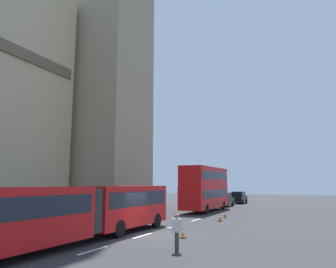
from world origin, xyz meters
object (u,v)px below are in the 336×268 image
double_decker_bus (205,187)px  pedestrian_near_cones (177,231)px  sedan_lead (224,200)px  traffic_cone_middle (220,218)px  traffic_cone_east (225,215)px  traffic_cone_west (183,233)px  articulated_bus (81,208)px  sedan_trailing (239,198)px

double_decker_bus → pedestrian_near_cones: bearing=-165.1°
pedestrian_near_cones → sedan_lead: bearing=11.1°
sedan_lead → traffic_cone_middle: size_ratio=7.59×
sedan_lead → traffic_cone_east: bearing=-164.6°
double_decker_bus → pedestrian_near_cones: (-21.23, -5.64, -1.80)m
sedan_lead → traffic_cone_west: (-25.95, -4.59, -0.63)m
pedestrian_near_cones → double_decker_bus: bearing=14.9°
sedan_lead → traffic_cone_middle: (-17.09, -4.25, -0.63)m
double_decker_bus → traffic_cone_middle: (-8.82, -4.13, -2.43)m
double_decker_bus → articulated_bus: bearing=-180.0°
sedan_lead → traffic_cone_west: sedan_lead is taller
sedan_trailing → traffic_cone_middle: size_ratio=7.59×
sedan_lead → traffic_cone_east: size_ratio=7.59×
traffic_cone_east → pedestrian_near_cones: pedestrian_near_cones is taller
traffic_cone_west → pedestrian_near_cones: pedestrian_near_cones is taller
articulated_bus → double_decker_bus: double_decker_bus is taller
traffic_cone_east → pedestrian_near_cones: 15.28m
traffic_cone_west → traffic_cone_middle: size_ratio=1.00×
sedan_trailing → traffic_cone_west: (-33.56, -4.22, -0.63)m
traffic_cone_west → traffic_cone_east: 11.63m
traffic_cone_west → traffic_cone_middle: bearing=2.2°
double_decker_bus → traffic_cone_east: size_ratio=17.56×
articulated_bus → double_decker_bus: 21.11m
pedestrian_near_cones → traffic_cone_east: bearing=6.8°
pedestrian_near_cones → sedan_trailing: bearing=8.3°
articulated_bus → double_decker_bus: (21.09, 0.00, 0.96)m
articulated_bus → traffic_cone_middle: 13.02m
traffic_cone_west → double_decker_bus: bearing=14.2°
sedan_lead → traffic_cone_west: 26.36m
articulated_bus → traffic_cone_east: (15.02, -3.83, -1.46)m
articulated_bus → sedan_lead: (29.35, 0.13, -0.83)m
traffic_cone_east → pedestrian_near_cones: bearing=-173.2°
articulated_bus → sedan_lead: 29.37m
traffic_cone_middle → traffic_cone_east: bearing=6.2°
double_decker_bus → sedan_trailing: double_decker_bus is taller
sedan_trailing → pedestrian_near_cones: 37.50m
sedan_trailing → traffic_cone_west: size_ratio=7.59×
traffic_cone_middle → traffic_cone_east: size_ratio=1.00×
sedan_trailing → double_decker_bus: bearing=179.1°
sedan_lead → pedestrian_near_cones: size_ratio=2.60×
double_decker_bus → sedan_lead: (8.27, 0.13, -1.80)m
double_decker_bus → pedestrian_near_cones: double_decker_bus is taller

